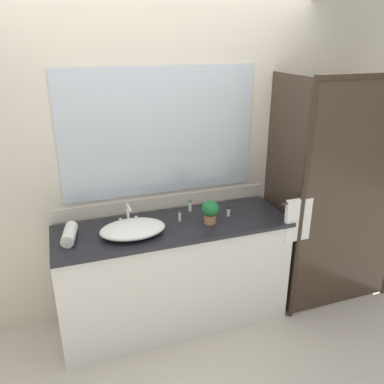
# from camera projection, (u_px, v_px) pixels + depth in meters

# --- Properties ---
(ground_plane) EXTENTS (8.00, 8.00, 0.00)m
(ground_plane) POSITION_uv_depth(u_px,v_px,m) (175.00, 320.00, 3.32)
(ground_plane) COLOR beige
(wall_back_with_mirror) EXTENTS (4.40, 0.06, 2.60)m
(wall_back_with_mirror) POSITION_uv_depth(u_px,v_px,m) (160.00, 161.00, 3.14)
(wall_back_with_mirror) COLOR beige
(wall_back_with_mirror) RESTS_ON ground_plane
(vanity_cabinet) EXTENTS (1.80, 0.58, 0.90)m
(vanity_cabinet) POSITION_uv_depth(u_px,v_px,m) (174.00, 274.00, 3.16)
(vanity_cabinet) COLOR silver
(vanity_cabinet) RESTS_ON ground_plane
(shower_enclosure) EXTENTS (1.20, 0.59, 2.00)m
(shower_enclosure) POSITION_uv_depth(u_px,v_px,m) (330.00, 198.00, 3.17)
(shower_enclosure) COLOR #2D2319
(shower_enclosure) RESTS_ON ground_plane
(sink_basin) EXTENTS (0.48, 0.33, 0.09)m
(sink_basin) POSITION_uv_depth(u_px,v_px,m) (133.00, 229.00, 2.83)
(sink_basin) COLOR white
(sink_basin) RESTS_ON vanity_cabinet
(faucet) EXTENTS (0.17, 0.14, 0.18)m
(faucet) POSITION_uv_depth(u_px,v_px,m) (129.00, 218.00, 2.96)
(faucet) COLOR silver
(faucet) RESTS_ON vanity_cabinet
(potted_plant) EXTENTS (0.13, 0.13, 0.18)m
(potted_plant) POSITION_uv_depth(u_px,v_px,m) (210.00, 211.00, 2.98)
(potted_plant) COLOR #B77A51
(potted_plant) RESTS_ON vanity_cabinet
(amenity_bottle_body_wash) EXTENTS (0.02, 0.02, 0.08)m
(amenity_bottle_body_wash) POSITION_uv_depth(u_px,v_px,m) (180.00, 217.00, 3.04)
(amenity_bottle_body_wash) COLOR silver
(amenity_bottle_body_wash) RESTS_ON vanity_cabinet
(amenity_bottle_lotion) EXTENTS (0.03, 0.03, 0.09)m
(amenity_bottle_lotion) POSITION_uv_depth(u_px,v_px,m) (190.00, 206.00, 3.21)
(amenity_bottle_lotion) COLOR white
(amenity_bottle_lotion) RESTS_ON vanity_cabinet
(amenity_bottle_conditioner) EXTENTS (0.03, 0.03, 0.08)m
(amenity_bottle_conditioner) POSITION_uv_depth(u_px,v_px,m) (228.00, 212.00, 3.12)
(amenity_bottle_conditioner) COLOR silver
(amenity_bottle_conditioner) RESTS_ON vanity_cabinet
(rolled_towel_near_edge) EXTENTS (0.13, 0.26, 0.09)m
(rolled_towel_near_edge) POSITION_uv_depth(u_px,v_px,m) (69.00, 234.00, 2.75)
(rolled_towel_near_edge) COLOR white
(rolled_towel_near_edge) RESTS_ON vanity_cabinet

